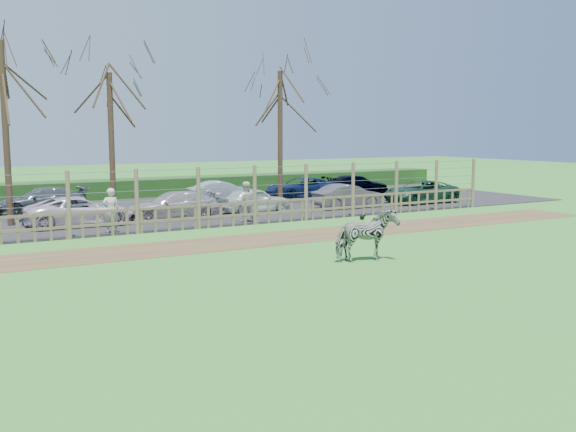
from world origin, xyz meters
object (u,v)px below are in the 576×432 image
tree_left (3,88)px  car_13 (357,185)px  tree_mid (110,109)px  car_2 (80,211)px  crow (362,217)px  car_11 (222,192)px  zebra (366,235)px  tree_right (280,105)px  visitor_a (111,210)px  car_4 (255,200)px  car_3 (173,205)px  car_9 (42,200)px  visitor_b (245,202)px  car_5 (348,196)px  car_6 (421,192)px  car_12 (301,188)px

tree_left → car_13: 20.64m
tree_mid → car_2: 5.28m
crow → car_11: car_11 is taller
tree_left → zebra: 16.27m
tree_mid → tree_right: 9.02m
tree_right → visitor_a: bearing=-152.1°
crow → car_13: bearing=56.0°
car_11 → car_13: (8.87, 0.06, 0.00)m
car_4 → crow: bearing=-146.7°
visitor_a → crow: (10.69, -1.50, -0.79)m
car_3 → car_9: bearing=-134.0°
tree_mid → car_9: tree_mid is taller
visitor_b → crow: 5.26m
visitor_a → car_13: bearing=-150.4°
car_3 → car_5: same height
car_2 → car_6: 17.85m
tree_left → car_4: bearing=-6.7°
car_11 → tree_right: bearing=-119.6°
car_4 → tree_right: bearing=-50.4°
crow → tree_mid: bearing=145.1°
car_2 → car_4: same height
tree_mid → car_6: size_ratio=1.58×
car_4 → car_5: same height
car_6 → car_12: 6.83m
visitor_b → car_11: size_ratio=0.47×
crow → zebra: bearing=-125.2°
zebra → car_4: zebra is taller
zebra → crow: (5.30, 7.50, -0.68)m
tree_mid → zebra: (4.02, -14.00, -4.07)m
car_5 → car_12: bearing=-3.1°
tree_right → car_9: size_ratio=1.78×
car_9 → car_13: bearing=86.0°
crow → car_11: (-2.93, 8.75, 0.52)m
car_3 → car_13: bearing=112.6°
car_9 → car_11: size_ratio=1.14×
tree_mid → car_13: 16.00m
zebra → car_5: (7.07, 11.21, -0.15)m
tree_left → tree_right: tree_left is taller
visitor_a → car_4: size_ratio=0.49×
visitor_b → car_3: size_ratio=0.42×
tree_left → car_6: bearing=-5.2°
car_9 → car_13: same height
tree_right → visitor_b: 8.23m
visitor_a → car_2: (-0.64, 2.56, -0.26)m
car_5 → car_11: (-4.70, 5.04, 0.00)m
tree_mid → car_4: (6.10, -2.25, -4.23)m
tree_left → car_11: tree_left is taller
tree_right → crow: bearing=-87.4°
car_9 → car_11: 9.11m
visitor_b → tree_left: bearing=-5.3°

